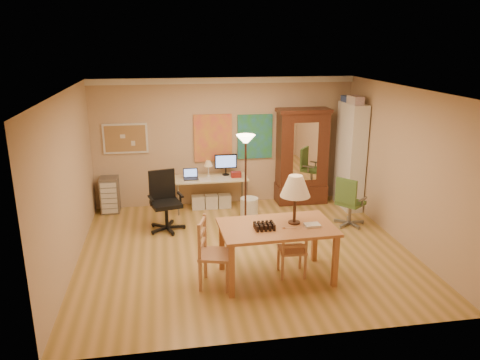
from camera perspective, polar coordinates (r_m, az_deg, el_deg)
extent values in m
plane|color=olive|center=(8.06, 0.58, -8.52)|extent=(5.50, 5.50, 0.00)
cube|color=white|center=(9.75, -1.93, 12.04)|extent=(5.50, 0.08, 0.12)
cube|color=tan|center=(9.87, -13.80, 4.94)|extent=(0.90, 0.04, 0.62)
cube|color=gold|center=(9.90, -3.31, 5.14)|extent=(0.80, 0.04, 1.00)
cube|color=teal|center=(10.03, 1.83, 5.31)|extent=(0.75, 0.04, 0.95)
cube|color=#986332|center=(6.88, 4.54, -5.76)|extent=(1.70, 1.06, 0.04)
cube|color=#986332|center=(6.53, -1.03, -11.06)|extent=(0.08, 0.08, 0.79)
cube|color=#986332|center=(6.93, 11.53, -9.69)|extent=(0.08, 0.08, 0.79)
cube|color=#986332|center=(7.28, -2.25, -8.01)|extent=(0.08, 0.08, 0.79)
cube|color=#986332|center=(7.64, 9.09, -6.97)|extent=(0.08, 0.08, 0.79)
cylinder|color=#321B10|center=(7.00, 6.61, -5.15)|extent=(0.18, 0.18, 0.02)
cylinder|color=#321B10|center=(6.92, 6.67, -3.53)|extent=(0.04, 0.04, 0.44)
cone|color=#FEEAC7|center=(6.81, 6.77, -0.72)|extent=(0.44, 0.44, 0.31)
cube|color=silver|center=(6.92, 8.80, -5.45)|extent=(0.23, 0.17, 0.03)
cube|color=black|center=(6.74, 2.99, -5.64)|extent=(0.32, 0.26, 0.09)
cube|color=#A4724B|center=(7.15, 6.35, -8.46)|extent=(0.42, 0.40, 0.04)
cube|color=#A4724B|center=(7.42, 7.34, -9.33)|extent=(0.04, 0.04, 0.39)
cube|color=#A4724B|center=(7.35, 4.69, -9.51)|extent=(0.04, 0.04, 0.39)
cube|color=#A4724B|center=(7.14, 7.95, -10.47)|extent=(0.04, 0.04, 0.39)
cube|color=#A4724B|center=(7.07, 5.20, -10.67)|extent=(0.04, 0.04, 0.39)
cube|color=#A4724B|center=(6.95, 8.10, -7.25)|extent=(0.04, 0.04, 0.45)
cube|color=#A4724B|center=(6.88, 5.30, -7.42)|extent=(0.04, 0.04, 0.45)
cube|color=#A4724B|center=(6.89, 6.72, -6.99)|extent=(0.34, 0.04, 0.05)
cube|color=#A4724B|center=(6.80, -2.96, -9.06)|extent=(0.56, 0.58, 0.04)
cube|color=#A4724B|center=(6.71, -1.55, -11.85)|extent=(0.05, 0.05, 0.46)
cube|color=#A4724B|center=(7.06, -1.08, -10.28)|extent=(0.05, 0.05, 0.46)
cube|color=#A4724B|center=(6.77, -4.86, -11.64)|extent=(0.05, 0.05, 0.46)
cube|color=#A4724B|center=(7.12, -4.22, -10.09)|extent=(0.05, 0.05, 0.46)
cube|color=#A4724B|center=(6.53, -4.98, -7.61)|extent=(0.05, 0.05, 0.54)
cube|color=#A4724B|center=(6.90, -4.31, -6.23)|extent=(0.05, 0.05, 0.54)
cube|color=#A4724B|center=(6.70, -4.64, -6.48)|extent=(0.14, 0.40, 0.05)
cylinder|color=#3B2017|center=(8.71, 0.66, -6.42)|extent=(0.28, 0.28, 0.03)
cylinder|color=#3B2017|center=(8.40, 0.68, -0.92)|extent=(0.04, 0.04, 1.74)
cone|color=#FFE0A5|center=(8.17, 0.70, 5.04)|extent=(0.34, 0.34, 0.14)
cube|color=beige|center=(9.74, -3.54, 0.22)|extent=(1.50, 0.66, 0.03)
cylinder|color=slate|center=(9.54, -7.54, -2.43)|extent=(0.03, 0.03, 0.66)
cylinder|color=slate|center=(9.67, 0.83, -2.00)|extent=(0.03, 0.03, 0.66)
cylinder|color=slate|center=(10.07, -7.66, -1.39)|extent=(0.03, 0.03, 0.66)
cylinder|color=slate|center=(10.20, 0.27, -1.00)|extent=(0.03, 0.03, 0.66)
cube|color=black|center=(9.66, -6.00, 0.14)|extent=(0.30, 0.21, 0.02)
cube|color=black|center=(9.78, -6.08, 0.96)|extent=(0.30, 0.05, 0.20)
cube|color=black|center=(9.83, -1.75, 2.30)|extent=(0.47, 0.04, 0.30)
cone|color=#FEEAC7|center=(9.75, -3.90, 2.03)|extent=(0.19, 0.19, 0.11)
cube|color=silver|center=(9.59, -4.29, 0.04)|extent=(0.23, 0.30, 0.01)
cube|color=maroon|center=(9.74, -0.49, 0.68)|extent=(0.21, 0.15, 0.11)
cube|color=white|center=(9.93, -5.13, -2.72)|extent=(0.26, 0.23, 0.28)
cube|color=white|center=(9.95, -3.51, -2.64)|extent=(0.26, 0.23, 0.28)
cube|color=silver|center=(9.98, -1.90, -2.55)|extent=(0.26, 0.23, 0.28)
cylinder|color=black|center=(8.86, -8.93, -4.43)|extent=(0.06, 0.06, 0.43)
cube|color=black|center=(8.78, -9.01, -2.92)|extent=(0.62, 0.61, 0.08)
cube|color=black|center=(8.89, -9.49, -0.50)|extent=(0.49, 0.17, 0.56)
cube|color=black|center=(8.67, -10.83, -2.22)|extent=(0.12, 0.32, 0.03)
cube|color=black|center=(8.80, -7.30, -1.77)|extent=(0.12, 0.32, 0.03)
cylinder|color=slate|center=(9.26, 13.24, -3.98)|extent=(0.06, 0.06, 0.37)
cube|color=#385B29|center=(9.19, 13.32, -2.73)|extent=(0.61, 0.62, 0.07)
cube|color=#385B29|center=(8.93, 12.80, -1.37)|extent=(0.30, 0.36, 0.48)
cube|color=slate|center=(9.04, 14.72, -2.28)|extent=(0.24, 0.20, 0.03)
cube|color=slate|center=(9.26, 12.07, -1.64)|extent=(0.24, 0.20, 0.03)
cube|color=slate|center=(10.03, -15.56, -1.73)|extent=(0.37, 0.42, 0.73)
cube|color=silver|center=(9.82, -15.69, -2.13)|extent=(0.31, 0.02, 0.63)
cube|color=#3A190F|center=(10.15, 7.55, 2.68)|extent=(1.04, 0.47, 1.99)
cube|color=#3A190F|center=(10.37, 7.38, -1.54)|extent=(1.08, 0.51, 0.40)
cube|color=white|center=(9.88, 7.99, 3.40)|extent=(0.52, 0.01, 1.23)
cube|color=#3A190F|center=(9.95, 7.77, 8.40)|extent=(1.12, 0.53, 0.08)
cube|color=white|center=(10.03, 13.29, 2.84)|extent=(0.33, 0.88, 2.21)
cube|color=#993333|center=(10.02, 13.20, -0.59)|extent=(0.20, 0.44, 0.27)
cube|color=#334C99|center=(10.07, 12.86, 7.16)|extent=(0.20, 0.31, 0.22)
cylinder|color=silver|center=(9.28, 1.13, -3.54)|extent=(0.36, 0.36, 0.45)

